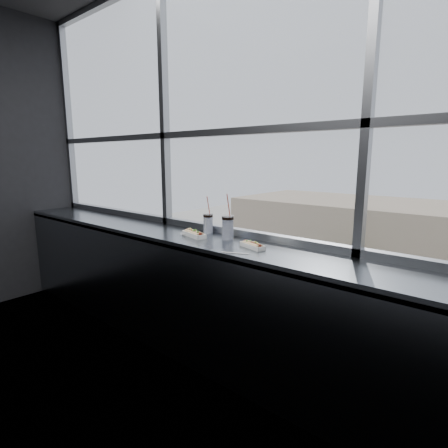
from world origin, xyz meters
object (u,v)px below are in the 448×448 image
Objects in this scene: car_near_a at (231,321)px; tree_left at (341,264)px; hotdog_tray_right at (252,245)px; car_far_a at (298,292)px; wrapper at (184,234)px; pedestrian_b at (444,306)px; soda_cup_left at (208,222)px; soda_cup_right at (228,226)px; hotdog_tray_left at (194,234)px; car_near_b at (287,344)px; car_near_c at (448,404)px; loose_straw at (235,253)px.

car_near_a is 12.60m from tree_left.
hotdog_tray_right is 29.25m from car_far_a.
pedestrian_b is (-1.03, 29.25, -10.94)m from wrapper.
soda_cup_right is (0.30, -0.08, 0.01)m from soda_cup_left.
hotdog_tray_left is 31.24m from pedestrian_b.
wrapper is at bearing -87.98° from pedestrian_b.
car_near_c is at bearing -85.77° from car_near_b.
loose_straw is 19.83m from car_near_c.
soda_cup_right is at bearing 178.35° from hotdog_tray_right.
soda_cup_right is 0.07× the size of car_near_b.
wrapper is at bearing -147.52° from car_far_a.
car_near_c is (13.41, 0.00, -0.07)m from car_near_a.
car_near_c reaches higher than car_near_b.
hotdog_tray_right is 0.11× the size of pedestrian_b.
car_near_b is at bearing -117.80° from pedestrian_b.
tree_left is (-10.16, 12.00, 2.13)m from car_near_c.
hotdog_tray_left reaches higher than car_near_a.
soda_cup_right is at bearing 175.81° from car_near_c.
hotdog_tray_left is 23.32m from car_near_a.
soda_cup_right is 0.08× the size of tree_left.
car_far_a is 4.97m from tree_left.
soda_cup_right is at bearing -71.15° from tree_left.
hotdog_tray_right reaches higher than car_far_a.
car_far_a is 14.67m from car_near_c.
soda_cup_right reaches higher than pedestrian_b.
pedestrian_b is at bearing 92.82° from soda_cup_right.
loose_straw is at bearing 176.98° from car_near_c.
car_near_c is at bearing 101.66° from hotdog_tray_left.
loose_straw reaches higher than car_near_c.
hotdog_tray_right is 0.04× the size of car_near_c.
car_near_b is at bearing 134.12° from hotdog_tray_right.
loose_straw is 29.41m from car_far_a.
soda_cup_left is 0.05× the size of car_near_a.
tree_left is (-9.34, 28.29, -8.89)m from hotdog_tray_left.
tree_left is at bearing 108.36° from soda_cup_left.
tree_left is (-9.33, 28.10, -8.97)m from soda_cup_left.
soda_cup_left reaches higher than pedestrian_b.
tree_left is (-9.95, 28.29, -8.89)m from hotdog_tray_right.
car_far_a is at bearing 115.92° from soda_cup_right.
car_near_a is at bearing 94.23° from car_near_b.
wrapper is 31.06m from tree_left.
hotdog_tray_right is 0.71× the size of soda_cup_left.
tree_left is (-9.22, 28.30, -8.88)m from wrapper.
hotdog_tray_left is at bearing 137.94° from loose_straw.
hotdog_tray_right is at bearing 1.11° from wrapper.
wrapper is at bearing -163.24° from soda_cup_right.
pedestrian_b is at bearing -23.57° from car_near_b.
car_near_c is 1.31× the size of tree_left.
soda_cup_right is (0.29, 0.11, 0.09)m from hotdog_tray_left.
hotdog_tray_right is at bearing -17.97° from soda_cup_right.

